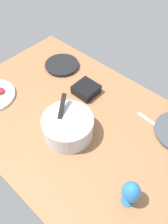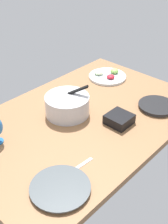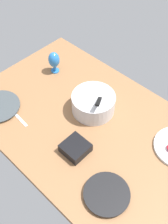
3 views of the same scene
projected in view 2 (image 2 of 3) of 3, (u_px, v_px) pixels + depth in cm
name	position (u px, v px, depth cm)	size (l,w,h in cm)	color
ground_plane	(82.00, 120.00, 191.27)	(160.00, 104.00, 4.00)	#8C603D
dinner_plate_left	(60.00, 188.00, 139.84)	(29.36, 29.36, 2.03)	silver
dinner_plate_right	(157.00, 106.00, 199.06)	(25.18, 25.18, 2.55)	#4C4C51
mixing_bowl	(67.00, 104.00, 190.01)	(28.69, 28.69, 19.98)	silver
fruit_platter	(108.00, 76.00, 236.05)	(29.69, 29.69, 5.51)	silver
square_bowl_black	(119.00, 119.00, 183.23)	(14.72, 14.72, 6.04)	black
fork_by_left_plate	(79.00, 166.00, 153.04)	(18.00, 1.80, 0.60)	silver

